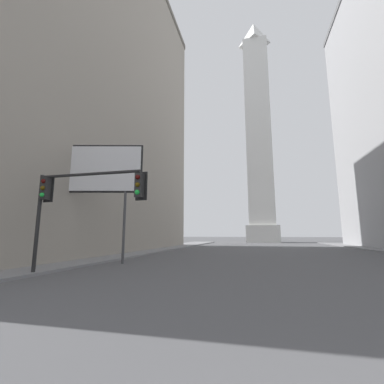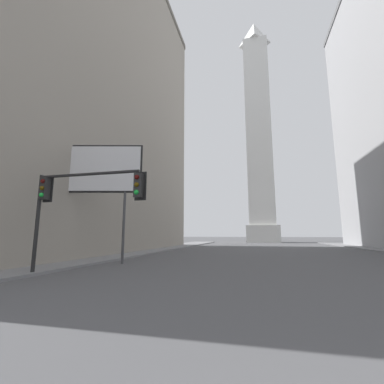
# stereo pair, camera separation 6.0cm
# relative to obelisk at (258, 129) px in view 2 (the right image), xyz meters

# --- Properties ---
(sidewalk_left) EXTENTS (5.00, 78.21, 0.15)m
(sidewalk_left) POSITION_rel_obelisk_xyz_m (-14.01, -41.71, -29.14)
(sidewalk_left) COLOR slate
(sidewalk_left) RESTS_ON ground_plane
(building_left) EXTENTS (23.40, 39.60, 39.28)m
(building_left) POSITION_rel_obelisk_xyz_m (-25.54, -41.26, -9.57)
(building_left) COLOR gray
(building_left) RESTS_ON ground_plane
(obelisk) EXTENTS (7.75, 7.75, 60.48)m
(obelisk) POSITION_rel_obelisk_xyz_m (0.00, 0.00, 0.00)
(obelisk) COLOR silver
(obelisk) RESTS_ON ground_plane
(traffic_light_near_left) EXTENTS (5.83, 0.51, 4.86)m
(traffic_light_near_left) POSITION_rel_obelisk_xyz_m (-9.87, -55.26, -25.49)
(traffic_light_near_left) COLOR black
(traffic_light_near_left) RESTS_ON ground_plane
(billboard_sign) EXTENTS (6.75, 1.90, 8.20)m
(billboard_sign) POSITION_rel_obelisk_xyz_m (-12.50, -50.35, -22.89)
(billboard_sign) COLOR #3F3F42
(billboard_sign) RESTS_ON ground_plane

